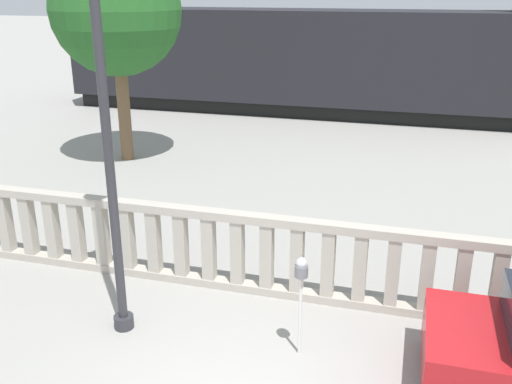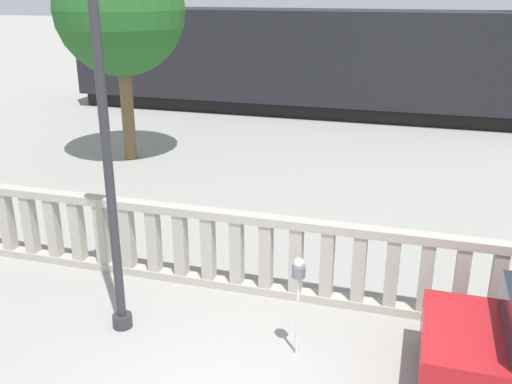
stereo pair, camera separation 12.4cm
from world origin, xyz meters
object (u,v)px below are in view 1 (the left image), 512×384
object	(u,v)px
parking_meter	(301,276)
train_near	(320,61)
lamppost	(97,31)
tree_left	(116,10)

from	to	relation	value
parking_meter	train_near	bearing A→B (deg)	99.08
lamppost	train_near	bearing A→B (deg)	89.43
lamppost	train_near	distance (m)	15.87
lamppost	parking_meter	distance (m)	4.07
lamppost	parking_meter	world-z (taller)	lamppost
train_near	tree_left	xyz separation A→B (m)	(-4.31, -7.73, 2.11)
parking_meter	train_near	world-z (taller)	train_near
lamppost	tree_left	bearing A→B (deg)	117.51
tree_left	parking_meter	bearing A→B (deg)	-49.19
lamppost	tree_left	size ratio (longest dim) A/B	1.13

